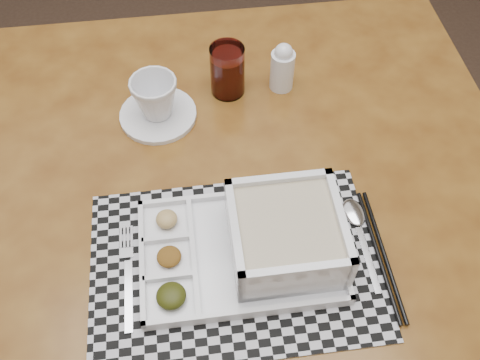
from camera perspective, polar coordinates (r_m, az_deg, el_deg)
The scene contains 11 objects.
floor at distance 2.09m, azimuth -21.38°, elevation -0.20°, with size 5.00×5.00×0.00m, color #302018.
dining_table at distance 1.00m, azimuth -0.83°, elevation -4.79°, with size 1.18×1.18×0.80m.
placemat at distance 0.87m, azimuth -0.59°, elevation -8.90°, with size 0.46×0.32×0.00m, color #AFAEB6.
serving_tray at distance 0.85m, azimuth 3.36°, elevation -6.46°, with size 0.34×0.25×0.09m.
fork at distance 0.87m, azimuth -12.02°, elevation -9.80°, with size 0.04×0.19×0.00m.
spoon at distance 0.92m, azimuth 12.26°, elevation -4.08°, with size 0.04×0.18×0.01m.
chopsticks at distance 0.90m, azimuth 14.82°, elevation -7.64°, with size 0.04×0.24×0.01m.
saucer at distance 1.06m, azimuth -8.72°, elevation 6.90°, with size 0.15×0.15×0.01m, color silver.
cup at distance 1.03m, azimuth -9.04°, elevation 8.67°, with size 0.09×0.09×0.08m, color silver.
juice_glass at distance 1.07m, azimuth -1.35°, elevation 11.45°, with size 0.07×0.07×0.11m.
creamer_bottle at distance 1.08m, azimuth 4.55°, elevation 11.91°, with size 0.05×0.05×0.11m.
Camera 1 is at (0.47, -1.29, 1.57)m, focal length 40.00 mm.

